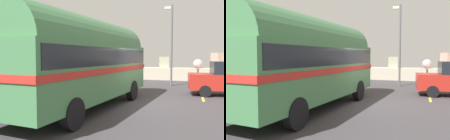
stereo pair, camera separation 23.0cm
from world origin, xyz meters
The scene contains 5 objects.
ground centered at (0.00, 0.00, 0.01)m, with size 32.00×26.00×0.02m.
breakwater centered at (0.20, 11.81, 0.71)m, with size 31.36×2.08×2.46m.
vintage_coach centered at (-1.92, -1.84, 2.05)m, with size 3.28×8.78×3.70m.
second_coach centered at (-6.16, -1.64, 2.05)m, with size 2.50×8.60×3.70m.
lamp_post centered at (0.76, 7.06, 3.31)m, with size 0.64×0.74×5.81m.
Camera 2 is at (2.35, -10.58, 2.17)m, focal length 38.36 mm.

